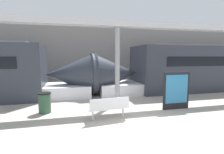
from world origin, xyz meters
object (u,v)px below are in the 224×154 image
at_px(bench_near, 109,107).
at_px(support_column_near, 117,66).
at_px(trash_bin, 45,103).
at_px(poster_board, 176,91).

height_order(bench_near, support_column_near, support_column_near).
distance_m(bench_near, support_column_near, 2.73).
bearing_deg(support_column_near, trash_bin, -168.20).
bearing_deg(support_column_near, poster_board, -33.37).
distance_m(trash_bin, support_column_near, 3.78).
relative_size(bench_near, poster_board, 0.93).
xyz_separation_m(trash_bin, poster_board, (5.76, -0.84, 0.42)).
bearing_deg(poster_board, bench_near, -169.56).
distance_m(bench_near, trash_bin, 2.88).
relative_size(poster_board, support_column_near, 0.44).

